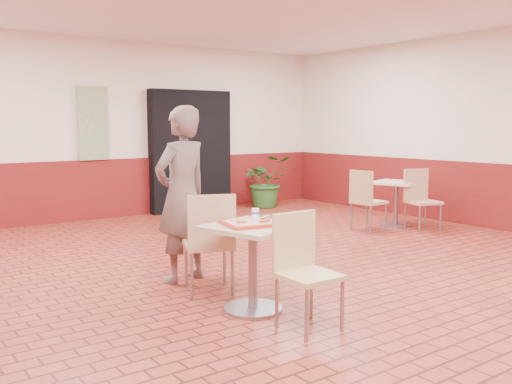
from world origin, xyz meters
TOP-DOWN VIEW (x-y plane):
  - room_shell at (0.00, 0.00)m, footprint 8.01×10.01m
  - wainscot_band at (0.00, 0.00)m, footprint 8.00×10.00m
  - corridor_doorway at (1.20, 4.88)m, footprint 1.60×0.22m
  - promo_poster at (-0.60, 4.94)m, footprint 0.50×0.03m
  - main_table at (-1.22, -0.39)m, footprint 0.71×0.71m
  - chair_main_front at (-1.14, -0.95)m, footprint 0.42×0.42m
  - chair_main_back at (-1.26, 0.23)m, footprint 0.58×0.58m
  - customer at (-1.24, 0.79)m, footprint 0.73×0.57m
  - serving_tray at (-1.22, -0.39)m, footprint 0.48×0.38m
  - ring_donut at (-1.32, -0.37)m, footprint 0.10×0.10m
  - long_john_donut at (-1.14, -0.45)m, footprint 0.16×0.12m
  - paper_cup at (-1.10, -0.26)m, footprint 0.07×0.07m
  - second_table at (3.01, 1.61)m, footprint 0.66×0.66m
  - chair_second_left at (2.28, 1.57)m, footprint 0.45×0.45m
  - chair_second_front at (3.00, 1.15)m, footprint 0.53×0.53m
  - potted_plant at (2.58, 4.40)m, footprint 1.09×1.01m

SIDE VIEW (x-z plane):
  - second_table at x=3.01m, z-range 0.12..0.82m
  - wainscot_band at x=0.00m, z-range 0.00..1.00m
  - potted_plant at x=2.58m, z-range 0.00..1.00m
  - main_table at x=-1.22m, z-range 0.13..0.88m
  - chair_main_front at x=-1.14m, z-range 0.05..0.96m
  - chair_second_left at x=2.28m, z-range 0.05..0.97m
  - chair_second_front at x=3.00m, z-range 0.05..0.97m
  - chair_main_back at x=-1.26m, z-range 0.06..1.01m
  - serving_tray at x=-1.22m, z-range 0.75..0.78m
  - ring_donut at x=-1.32m, z-range 0.78..0.81m
  - long_john_donut at x=-1.14m, z-range 0.77..0.82m
  - paper_cup at x=-1.10m, z-range 0.78..0.86m
  - customer at x=-1.24m, z-range 0.00..1.78m
  - corridor_doorway at x=1.20m, z-range 0.00..2.20m
  - room_shell at x=0.00m, z-range 0.00..3.00m
  - promo_poster at x=-0.60m, z-range 1.00..2.20m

